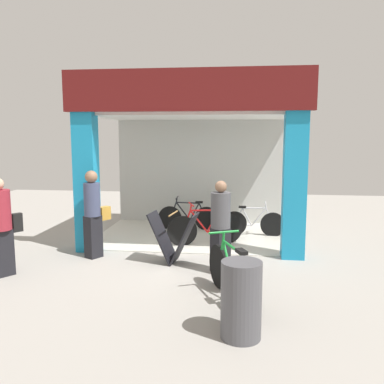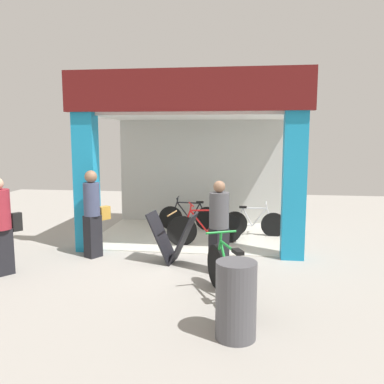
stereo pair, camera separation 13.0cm
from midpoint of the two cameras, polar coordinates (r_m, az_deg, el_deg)
The scene contains 11 objects.
ground_plane at distance 8.34m, azimuth -1.09°, elevation -8.58°, with size 17.10×17.10×0.00m, color #9E9991.
shop_facade at distance 9.45m, azimuth 0.12°, elevation 5.10°, with size 4.75×3.34×3.60m.
bicycle_inside_0 at distance 9.77m, azimuth 8.14°, elevation -4.22°, with size 1.47×0.40×0.81m.
bicycle_inside_1 at distance 10.27m, azimuth -0.89°, elevation -3.48°, with size 1.51×0.42×0.83m.
bicycle_inside_2 at distance 8.91m, azimuth 1.45°, elevation -5.05°, with size 1.60×0.61×0.92m.
bicycle_parked_0 at distance 6.04m, azimuth 4.94°, elevation -11.42°, with size 0.77×1.60×0.96m.
sandwich_board_sign at distance 7.69m, azimuth -3.09°, elevation -6.38°, with size 0.94×0.62×0.96m.
pedestrian_0 at distance 8.17m, azimuth -14.01°, elevation -2.85°, with size 0.48×0.59×1.70m.
pedestrian_1 at distance 7.08m, azimuth 3.45°, elevation -4.72°, with size 0.47×0.47×1.61m.
pedestrian_2 at distance 7.65m, azimuth -25.45°, elevation -4.22°, with size 0.51×0.58×1.67m.
trash_bin at distance 5.00m, azimuth 6.08°, elevation -14.69°, with size 0.48×0.48×0.93m, color #4C4C51.
Camera 1 is at (1.05, -7.92, 2.40)m, focal length 38.40 mm.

